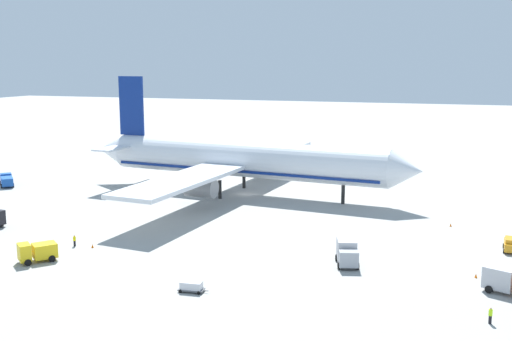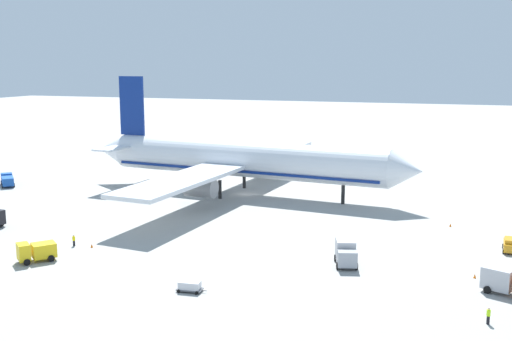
{
  "view_description": "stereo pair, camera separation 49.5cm",
  "coord_description": "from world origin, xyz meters",
  "px_view_note": "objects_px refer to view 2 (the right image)",
  "views": [
    {
      "loc": [
        40.71,
        -111.98,
        26.25
      ],
      "look_at": [
        3.55,
        -3.65,
        5.75
      ],
      "focal_mm": 42.03,
      "sensor_mm": 36.0,
      "label": 1
    },
    {
      "loc": [
        41.18,
        -111.82,
        26.25
      ],
      "look_at": [
        3.55,
        -3.65,
        5.75
      ],
      "focal_mm": 42.03,
      "sensor_mm": 36.0,
      "label": 2
    }
  ],
  "objects_px": {
    "airliner": "(240,160)",
    "ground_worker_0": "(488,316)",
    "service_truck_2": "(505,281)",
    "traffic_cone_2": "(172,159)",
    "service_van": "(511,245)",
    "traffic_cone_1": "(475,276)",
    "service_truck_5": "(36,251)",
    "service_truck_3": "(346,252)",
    "service_truck_4": "(7,180)",
    "ground_worker_4": "(74,240)",
    "traffic_cone_4": "(92,246)",
    "traffic_cone_0": "(450,225)",
    "baggage_cart_0": "(190,286)"
  },
  "relations": [
    {
      "from": "airliner",
      "to": "ground_worker_0",
      "type": "relative_size",
      "value": 40.67
    },
    {
      "from": "ground_worker_0",
      "to": "traffic_cone_2",
      "type": "bearing_deg",
      "value": 133.2
    },
    {
      "from": "service_van",
      "to": "traffic_cone_1",
      "type": "xyz_separation_m",
      "value": [
        -4.87,
        -12.95,
        -0.76
      ]
    },
    {
      "from": "service_truck_4",
      "to": "traffic_cone_0",
      "type": "height_order",
      "value": "service_truck_4"
    },
    {
      "from": "airliner",
      "to": "service_truck_2",
      "type": "distance_m",
      "value": 63.04
    },
    {
      "from": "service_truck_3",
      "to": "traffic_cone_1",
      "type": "bearing_deg",
      "value": 1.01
    },
    {
      "from": "airliner",
      "to": "service_van",
      "type": "relative_size",
      "value": 17.61
    },
    {
      "from": "ground_worker_0",
      "to": "service_truck_3",
      "type": "bearing_deg",
      "value": 142.04
    },
    {
      "from": "service_truck_2",
      "to": "ground_worker_4",
      "type": "height_order",
      "value": "service_truck_2"
    },
    {
      "from": "service_truck_2",
      "to": "service_truck_5",
      "type": "bearing_deg",
      "value": -172.26
    },
    {
      "from": "service_truck_5",
      "to": "baggage_cart_0",
      "type": "bearing_deg",
      "value": -7.45
    },
    {
      "from": "ground_worker_4",
      "to": "service_truck_4",
      "type": "bearing_deg",
      "value": 141.42
    },
    {
      "from": "service_truck_5",
      "to": "service_truck_3",
      "type": "bearing_deg",
      "value": 17.17
    },
    {
      "from": "airliner",
      "to": "traffic_cone_0",
      "type": "height_order",
      "value": "airliner"
    },
    {
      "from": "airliner",
      "to": "ground_worker_0",
      "type": "bearing_deg",
      "value": -47.36
    },
    {
      "from": "ground_worker_0",
      "to": "traffic_cone_1",
      "type": "bearing_deg",
      "value": 94.65
    },
    {
      "from": "baggage_cart_0",
      "to": "traffic_cone_1",
      "type": "height_order",
      "value": "baggage_cart_0"
    },
    {
      "from": "service_truck_3",
      "to": "traffic_cone_2",
      "type": "distance_m",
      "value": 93.96
    },
    {
      "from": "airliner",
      "to": "service_truck_4",
      "type": "relative_size",
      "value": 11.41
    },
    {
      "from": "service_van",
      "to": "service_truck_2",
      "type": "bearing_deg",
      "value": -95.55
    },
    {
      "from": "service_truck_3",
      "to": "service_truck_4",
      "type": "distance_m",
      "value": 84.09
    },
    {
      "from": "traffic_cone_0",
      "to": "traffic_cone_1",
      "type": "height_order",
      "value": "same"
    },
    {
      "from": "ground_worker_0",
      "to": "traffic_cone_0",
      "type": "relative_size",
      "value": 3.26
    },
    {
      "from": "traffic_cone_0",
      "to": "traffic_cone_4",
      "type": "relative_size",
      "value": 1.0
    },
    {
      "from": "service_truck_4",
      "to": "service_van",
      "type": "height_order",
      "value": "service_truck_4"
    },
    {
      "from": "service_truck_2",
      "to": "service_van",
      "type": "distance_m",
      "value": 17.56
    },
    {
      "from": "traffic_cone_0",
      "to": "service_truck_3",
      "type": "bearing_deg",
      "value": -117.53
    },
    {
      "from": "service_truck_4",
      "to": "traffic_cone_0",
      "type": "distance_m",
      "value": 92.17
    },
    {
      "from": "service_truck_5",
      "to": "traffic_cone_2",
      "type": "xyz_separation_m",
      "value": [
        -22.24,
        82.97,
        -1.15
      ]
    },
    {
      "from": "service_truck_2",
      "to": "baggage_cart_0",
      "type": "height_order",
      "value": "service_truck_2"
    },
    {
      "from": "ground_worker_4",
      "to": "service_van",
      "type": "bearing_deg",
      "value": 16.72
    },
    {
      "from": "airliner",
      "to": "service_truck_2",
      "type": "relative_size",
      "value": 12.7
    },
    {
      "from": "ground_worker_4",
      "to": "traffic_cone_4",
      "type": "height_order",
      "value": "ground_worker_4"
    },
    {
      "from": "service_truck_2",
      "to": "traffic_cone_4",
      "type": "relative_size",
      "value": 10.43
    },
    {
      "from": "airliner",
      "to": "service_truck_3",
      "type": "bearing_deg",
      "value": -51.78
    },
    {
      "from": "service_truck_4",
      "to": "service_van",
      "type": "xyz_separation_m",
      "value": [
        100.46,
        -14.22,
        -0.27
      ]
    },
    {
      "from": "baggage_cart_0",
      "to": "service_truck_2",
      "type": "bearing_deg",
      "value": 17.83
    },
    {
      "from": "ground_worker_4",
      "to": "service_truck_3",
      "type": "bearing_deg",
      "value": 7.0
    },
    {
      "from": "traffic_cone_4",
      "to": "traffic_cone_2",
      "type": "bearing_deg",
      "value": 108.82
    },
    {
      "from": "ground_worker_4",
      "to": "traffic_cone_2",
      "type": "relative_size",
      "value": 3.02
    },
    {
      "from": "traffic_cone_2",
      "to": "ground_worker_0",
      "type": "bearing_deg",
      "value": -46.8
    },
    {
      "from": "traffic_cone_0",
      "to": "traffic_cone_2",
      "type": "xyz_separation_m",
      "value": [
        -74.45,
        46.52,
        0.0
      ]
    },
    {
      "from": "service_van",
      "to": "traffic_cone_1",
      "type": "relative_size",
      "value": 7.52
    },
    {
      "from": "service_truck_2",
      "to": "traffic_cone_2",
      "type": "height_order",
      "value": "service_truck_2"
    },
    {
      "from": "ground_worker_4",
      "to": "service_truck_5",
      "type": "bearing_deg",
      "value": -94.11
    },
    {
      "from": "baggage_cart_0",
      "to": "traffic_cone_0",
      "type": "bearing_deg",
      "value": 54.7
    },
    {
      "from": "service_truck_4",
      "to": "ground_worker_0",
      "type": "xyz_separation_m",
      "value": [
        96.7,
        -40.9,
        -0.39
      ]
    },
    {
      "from": "ground_worker_4",
      "to": "traffic_cone_0",
      "type": "xyz_separation_m",
      "value": [
        51.68,
        29.02,
        -0.57
      ]
    },
    {
      "from": "traffic_cone_1",
      "to": "traffic_cone_2",
      "type": "relative_size",
      "value": 1.0
    },
    {
      "from": "traffic_cone_0",
      "to": "ground_worker_4",
      "type": "bearing_deg",
      "value": -150.68
    }
  ]
}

